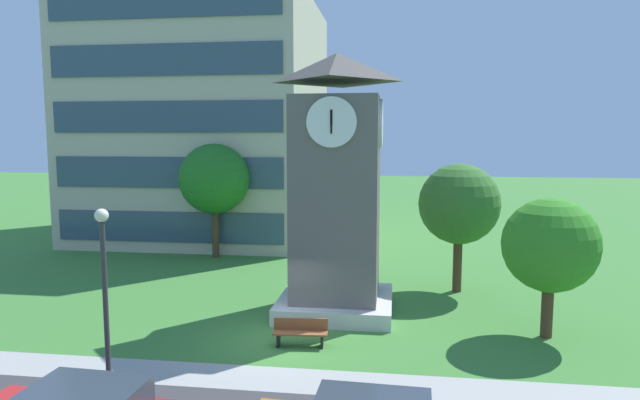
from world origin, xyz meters
TOP-DOWN VIEW (x-y plane):
  - ground_plane at (0.00, 0.00)m, footprint 160.00×160.00m
  - kerb_strip at (0.00, -2.96)m, footprint 120.00×1.60m
  - office_building at (-9.33, 20.15)m, footprint 14.98×14.86m
  - clock_tower at (1.56, 3.43)m, footprint 4.38×4.38m
  - park_bench at (0.78, -0.36)m, footprint 1.83×0.62m
  - street_lamp at (-3.81, -4.26)m, footprint 0.36×0.36m
  - tree_by_building at (-6.31, 12.19)m, footprint 3.97×3.97m
  - tree_streetside at (9.04, 1.58)m, footprint 3.21×3.21m
  - tree_near_tower at (6.60, 6.91)m, footprint 3.54×3.54m

SIDE VIEW (x-z plane):
  - ground_plane at x=0.00m, z-range 0.00..0.00m
  - kerb_strip at x=0.00m, z-range 0.00..0.01m
  - park_bench at x=0.78m, z-range 0.02..0.90m
  - street_lamp at x=-3.81m, z-range 0.67..5.66m
  - tree_streetside at x=9.04m, z-range 0.79..5.61m
  - tree_near_tower at x=6.60m, z-range 1.06..6.77m
  - clock_tower at x=1.56m, z-range -0.55..9.44m
  - tree_by_building at x=-6.31m, z-range 1.24..7.72m
  - office_building at x=-9.33m, z-range 0.00..16.00m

